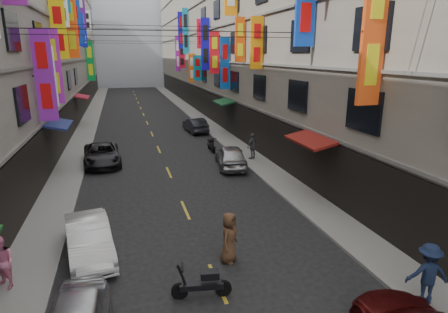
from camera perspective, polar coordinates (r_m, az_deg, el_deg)
sidewalk_left at (r=40.85m, az=-20.08°, el=4.52°), size 2.00×90.00×0.12m
sidewalk_right at (r=41.59m, az=-3.34°, el=5.60°), size 2.00×90.00×0.12m
building_row_left at (r=41.27m, az=-29.98°, el=16.75°), size 10.14×90.00×19.00m
building_row_right at (r=42.74m, az=4.76°, el=18.51°), size 10.14×90.00×19.00m
haze_block at (r=90.23m, az=-14.45°, el=17.32°), size 18.00×8.00×22.00m
shop_signage at (r=33.65m, az=-11.82°, el=18.42°), size 14.00×55.00×11.67m
street_awnings at (r=24.47m, az=-12.21°, el=5.47°), size 13.99×35.20×0.41m
overhead_cables at (r=28.28m, az=-10.76°, el=18.62°), size 14.00×38.04×1.24m
lane_markings at (r=37.85m, az=-11.30°, el=4.28°), size 0.12×80.20×0.01m
scooter_crossing at (r=11.72m, az=-3.29°, el=-18.83°), size 1.80×0.59×1.14m
scooter_far_right at (r=28.14m, az=-1.96°, el=1.74°), size 0.50×1.80×1.14m
car_left_mid at (r=14.45m, az=-19.90°, el=-11.72°), size 2.06×4.30×1.36m
car_left_far at (r=25.84m, az=-18.12°, el=0.29°), size 2.59×5.03×1.36m
car_right_mid at (r=23.99m, az=1.02°, el=0.06°), size 2.31×4.47×1.45m
car_right_far at (r=35.10m, az=-4.40°, el=4.81°), size 1.83×4.25×1.36m
pedestrian_lfar at (r=13.45m, az=-30.81°, el=-13.80°), size 0.99×0.96×1.68m
pedestrian_rnear at (r=12.52m, az=28.63°, el=-15.34°), size 1.29×0.91×1.81m
pedestrian_rfar at (r=25.49m, az=4.40°, el=1.59°), size 1.20×1.04×1.78m
pedestrian_crossing at (r=13.22m, az=0.77°, el=-12.23°), size 1.03×1.07×1.81m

